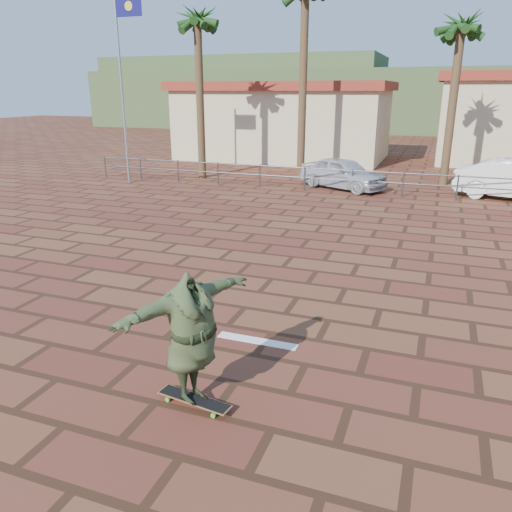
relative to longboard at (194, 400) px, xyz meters
The scene contains 12 objects.
ground 3.25m from the longboard, 99.36° to the left, with size 120.00×120.00×0.00m, color brown.
paint_stripe 2.01m from the longboard, 85.10° to the left, with size 1.40×0.22×0.01m, color white.
guardrail 15.22m from the longboard, 91.99° to the left, with size 24.06×0.06×1.00m.
flagpole 18.18m from the longboard, 126.22° to the left, with size 1.30×0.10×8.00m.
palm_far_left 19.72m from the longboard, 115.67° to the left, with size 2.40×2.40×8.25m.
palm_center 19.95m from the longboard, 80.97° to the left, with size 2.40×2.40×7.75m.
building_west 26.13m from the longboard, 104.52° to the left, with size 12.60×7.60×4.50m.
hill_front 53.29m from the longboard, 90.57° to the left, with size 70.00×18.00×6.00m, color #384C28.
hill_back 63.47m from the longboard, 110.83° to the left, with size 35.00×14.00×8.00m, color #384C28.
longboard is the anchor object (origin of this frame).
skateboarder 0.92m from the longboard, 85.24° to the left, with size 2.22×0.61×1.81m, color #364324.
car_silver 16.25m from the longboard, 93.90° to the left, with size 1.57×3.89×1.33m, color #B2B4BA.
Camera 1 is at (3.30, -8.32, 4.06)m, focal length 35.00 mm.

